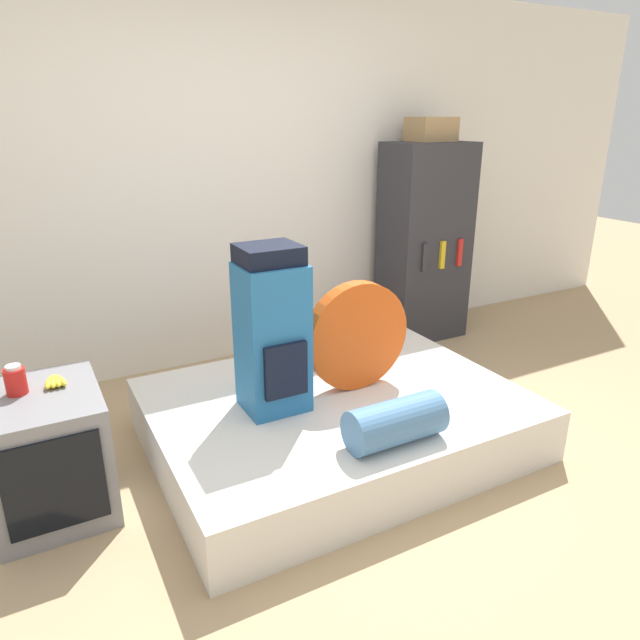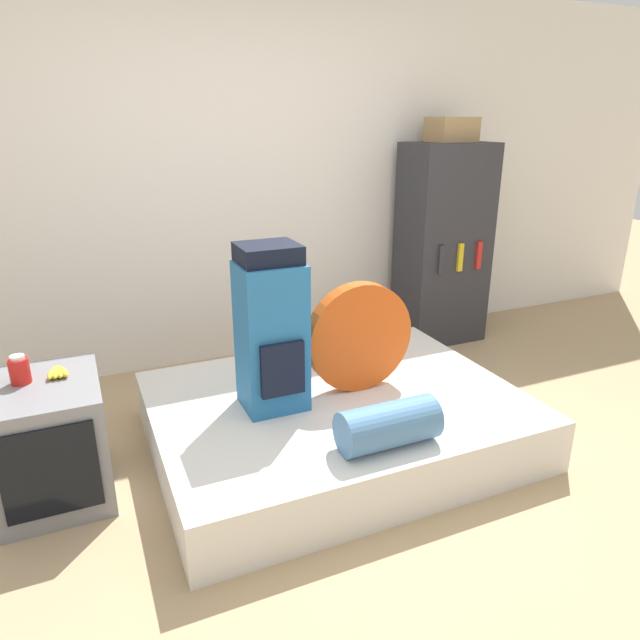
% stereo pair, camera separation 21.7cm
% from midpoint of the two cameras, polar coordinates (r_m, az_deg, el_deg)
% --- Properties ---
extents(ground_plane, '(16.00, 16.00, 0.00)m').
position_cam_midpoint_polar(ground_plane, '(2.83, 7.91, -17.89)').
color(ground_plane, tan).
extents(wall_back, '(8.00, 0.05, 2.60)m').
position_cam_midpoint_polar(wall_back, '(4.12, -6.41, 13.76)').
color(wall_back, white).
rests_on(wall_back, ground_plane).
extents(bed, '(1.93, 1.48, 0.29)m').
position_cam_midpoint_polar(bed, '(3.19, 3.58, -9.89)').
color(bed, silver).
rests_on(bed, ground_plane).
extents(backpack, '(0.32, 0.32, 0.85)m').
position_cam_midpoint_polar(backpack, '(2.86, -2.72, -1.09)').
color(backpack, '#23669E').
rests_on(backpack, bed).
extents(tent_bag, '(0.61, 0.09, 0.61)m').
position_cam_midpoint_polar(tent_bag, '(3.10, 5.93, -1.72)').
color(tent_bag, '#D14C14').
rests_on(tent_bag, bed).
extents(sleeping_roll, '(0.47, 0.21, 0.21)m').
position_cam_midpoint_polar(sleeping_roll, '(2.67, 9.21, -10.37)').
color(sleeping_roll, teal).
rests_on(sleeping_roll, bed).
extents(television, '(0.49, 0.61, 0.58)m').
position_cam_midpoint_polar(television, '(2.95, -23.39, -11.08)').
color(television, gray).
rests_on(television, ground_plane).
extents(canister, '(0.09, 0.09, 0.13)m').
position_cam_midpoint_polar(canister, '(2.86, -25.96, -4.56)').
color(canister, red).
rests_on(canister, television).
extents(banana_bunch, '(0.11, 0.14, 0.04)m').
position_cam_midpoint_polar(banana_bunch, '(2.88, -22.83, -4.85)').
color(banana_bunch, yellow).
rests_on(banana_bunch, television).
extents(bookshelf, '(0.65, 0.46, 1.54)m').
position_cam_midpoint_polar(bookshelf, '(4.61, 13.52, 7.30)').
color(bookshelf, '#2D2D33').
rests_on(bookshelf, ground_plane).
extents(cardboard_box, '(0.32, 0.27, 0.18)m').
position_cam_midpoint_polar(cardboard_box, '(4.57, 14.42, 17.98)').
color(cardboard_box, '#A88456').
rests_on(cardboard_box, bookshelf).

